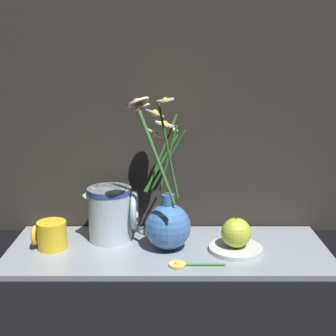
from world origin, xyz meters
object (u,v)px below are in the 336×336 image
Objects in this scene: yellow_mug at (51,235)px; ceramic_pitcher at (111,211)px; orange_fruit at (236,233)px; vase_with_flowers at (168,219)px.

ceramic_pitcher is (0.13, 0.05, 0.04)m from yellow_mug.
ceramic_pitcher is 0.29m from orange_fruit.
vase_with_flowers is at bearing -21.42° from ceramic_pitcher.
yellow_mug is 0.55× the size of ceramic_pitcher.
orange_fruit reaches higher than yellow_mug.
vase_with_flowers is 0.16m from orange_fruit.
yellow_mug is 0.42m from orange_fruit.
vase_with_flowers reaches higher than yellow_mug.
ceramic_pitcher is at bearing 166.76° from orange_fruit.
yellow_mug is at bearing -159.07° from ceramic_pitcher.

